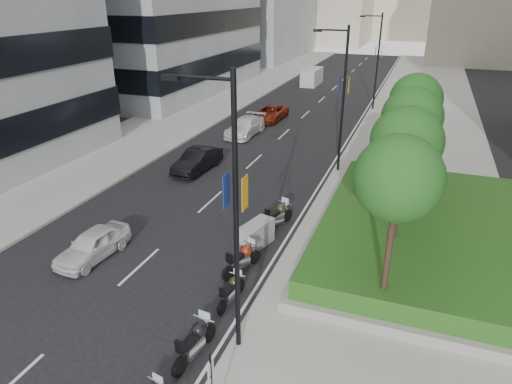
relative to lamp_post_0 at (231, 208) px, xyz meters
The scene contains 24 objects.
ground 6.62m from the lamp_post_0, 166.43° to the right, with size 160.00×160.00×0.00m, color black.
sidewalk_right 29.82m from the lamp_post_0, 80.49° to the left, with size 10.00×100.00×0.15m, color #9E9B93.
sidewalk_left 33.56m from the lamp_post_0, 119.10° to the left, with size 8.00×100.00×0.15m, color #9E9B93.
lane_edge 29.44m from the lamp_post_0, 90.88° to the left, with size 0.12×100.00×0.01m, color silver.
lane_centre 29.97m from the lamp_post_0, 101.01° to the left, with size 0.12×100.00×0.01m, color silver.
planter 11.73m from the lamp_post_0, 56.95° to the left, with size 10.00×14.00×0.40m, color gray.
hedge 11.50m from the lamp_post_0, 56.95° to the left, with size 9.40×13.40×0.80m, color #1C4714.
tree_0 5.30m from the lamp_post_0, 34.56° to the left, with size 2.80×2.80×6.30m.
tree_1 8.25m from the lamp_post_0, 58.11° to the left, with size 2.80×2.80×6.30m.
tree_2 11.84m from the lamp_post_0, 68.40° to the left, with size 2.80×2.80×6.30m.
tree_3 15.62m from the lamp_post_0, 73.81° to the left, with size 2.80×2.80×6.30m.
lamp_post_0 is the anchor object (origin of this frame).
lamp_post_1 17.00m from the lamp_post_0, 90.00° to the left, with size 2.34×0.45×9.00m.
lamp_post_2 35.00m from the lamp_post_0, 90.00° to the left, with size 2.34×0.45×9.00m.
motorcycle_2 4.63m from the lamp_post_0, 138.48° to the right, with size 0.77×2.32×1.15m.
motorcycle_3 5.11m from the lamp_post_0, 114.87° to the left, with size 0.66×1.98×0.98m.
motorcycle_4 6.28m from the lamp_post_0, 108.30° to the left, with size 1.04×2.14×1.12m.
motorcycle_5 7.85m from the lamp_post_0, 103.97° to the left, with size 1.26×2.10×1.19m.
motorcycle_6 9.62m from the lamp_post_0, 98.16° to the left, with size 1.05×2.25×1.17m.
car_a 9.53m from the lamp_post_0, 159.56° to the left, with size 1.51×3.75×1.28m, color white.
car_b 16.99m from the lamp_post_0, 121.08° to the left, with size 1.51×4.34×1.43m, color black.
car_c 24.60m from the lamp_post_0, 110.64° to the left, with size 2.00×4.91×1.43m, color white.
car_d 29.30m from the lamp_post_0, 106.25° to the left, with size 2.17×4.71×1.31m, color maroon.
delivery_van 46.85m from the lamp_post_0, 100.83° to the left, with size 1.85×4.71×1.97m.
Camera 1 is at (8.89, -9.77, 10.74)m, focal length 32.00 mm.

